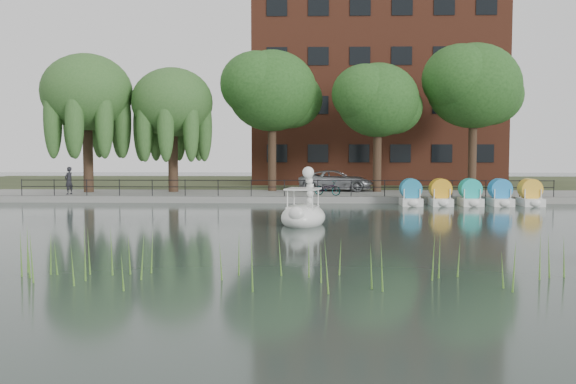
{
  "coord_description": "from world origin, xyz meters",
  "views": [
    {
      "loc": [
        1.39,
        -25.11,
        3.34
      ],
      "look_at": [
        0.5,
        4.0,
        1.3
      ],
      "focal_mm": 40.0,
      "sensor_mm": 36.0,
      "label": 1
    }
  ],
  "objects_px": {
    "minivan": "(336,179)",
    "pedestrian": "(69,179)",
    "swan_boat": "(304,212)",
    "bicycle": "(328,187)"
  },
  "relations": [
    {
      "from": "swan_boat",
      "to": "pedestrian",
      "type": "bearing_deg",
      "value": 153.56
    },
    {
      "from": "minivan",
      "to": "pedestrian",
      "type": "height_order",
      "value": "pedestrian"
    },
    {
      "from": "minivan",
      "to": "pedestrian",
      "type": "distance_m",
      "value": 17.19
    },
    {
      "from": "pedestrian",
      "to": "swan_boat",
      "type": "relative_size",
      "value": 0.61
    },
    {
      "from": "minivan",
      "to": "swan_boat",
      "type": "bearing_deg",
      "value": 177.21
    },
    {
      "from": "bicycle",
      "to": "swan_boat",
      "type": "height_order",
      "value": "swan_boat"
    },
    {
      "from": "minivan",
      "to": "pedestrian",
      "type": "xyz_separation_m",
      "value": [
        -16.77,
        -3.76,
        0.19
      ]
    },
    {
      "from": "bicycle",
      "to": "swan_boat",
      "type": "distance_m",
      "value": 11.65
    },
    {
      "from": "pedestrian",
      "to": "swan_boat",
      "type": "distance_m",
      "value": 18.91
    },
    {
      "from": "minivan",
      "to": "pedestrian",
      "type": "relative_size",
      "value": 2.89
    }
  ]
}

